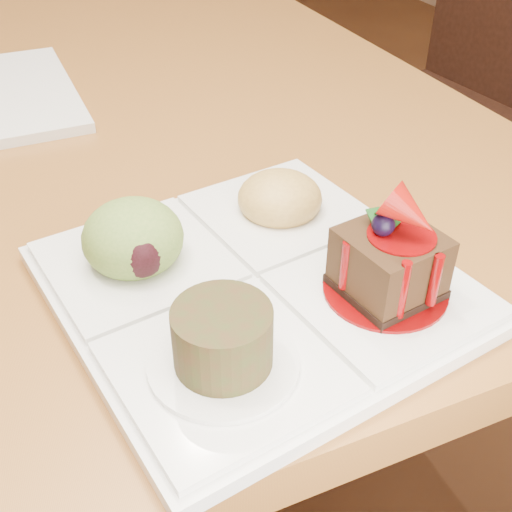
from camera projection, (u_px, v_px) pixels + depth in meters
name	position (u px, v px, depth m)	size (l,w,h in m)	color
ground	(81.00, 365.00, 1.46)	(6.00, 6.00, 0.00)	brown
dining_table	(14.00, 72.00, 1.05)	(1.00, 1.80, 0.75)	brown
chair_right	(462.00, 74.00, 1.54)	(0.43, 0.43, 0.89)	black
sampler_plate	(250.00, 268.00, 0.48)	(0.32, 0.32, 0.11)	white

